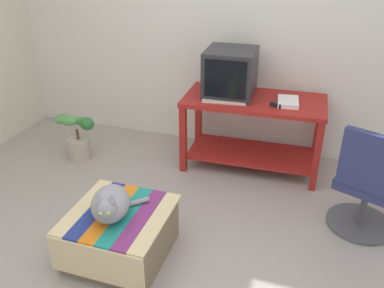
# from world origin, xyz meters

# --- Properties ---
(ground_plane) EXTENTS (14.00, 14.00, 0.00)m
(ground_plane) POSITION_xyz_m (0.00, 0.00, 0.00)
(ground_plane) COLOR #9E9389
(back_wall) EXTENTS (8.00, 0.10, 2.60)m
(back_wall) POSITION_xyz_m (0.00, 2.05, 1.30)
(back_wall) COLOR silver
(back_wall) RESTS_ON ground_plane
(desk) EXTENTS (1.33, 0.69, 0.72)m
(desk) POSITION_xyz_m (0.35, 1.60, 0.49)
(desk) COLOR maroon
(desk) RESTS_ON ground_plane
(tv_monitor) EXTENTS (0.47, 0.49, 0.44)m
(tv_monitor) POSITION_xyz_m (0.11, 1.62, 0.93)
(tv_monitor) COLOR #28282B
(tv_monitor) RESTS_ON desk
(keyboard) EXTENTS (0.42, 0.20, 0.02)m
(keyboard) POSITION_xyz_m (0.10, 1.45, 0.73)
(keyboard) COLOR beige
(keyboard) RESTS_ON desk
(book) EXTENTS (0.21, 0.28, 0.04)m
(book) POSITION_xyz_m (0.66, 1.56, 0.74)
(book) COLOR white
(book) RESTS_ON desk
(ottoman_with_blanket) EXTENTS (0.68, 0.70, 0.36)m
(ottoman_with_blanket) POSITION_xyz_m (-0.29, 0.04, 0.18)
(ottoman_with_blanket) COLOR #7A664C
(ottoman_with_blanket) RESTS_ON ground_plane
(cat) EXTENTS (0.37, 0.46, 0.28)m
(cat) POSITION_xyz_m (-0.31, -0.01, 0.47)
(cat) COLOR gray
(cat) RESTS_ON ottoman_with_blanket
(potted_plant) EXTENTS (0.40, 0.36, 0.54)m
(potted_plant) POSITION_xyz_m (-1.36, 1.20, 0.24)
(potted_plant) COLOR #B7A893
(potted_plant) RESTS_ON ground_plane
(office_chair) EXTENTS (0.54, 0.55, 0.89)m
(office_chair) POSITION_xyz_m (1.36, 0.88, 0.39)
(office_chair) COLOR #4C4C51
(office_chair) RESTS_ON ground_plane
(stapler) EXTENTS (0.11, 0.08, 0.04)m
(stapler) POSITION_xyz_m (0.57, 1.46, 0.74)
(stapler) COLOR black
(stapler) RESTS_ON desk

